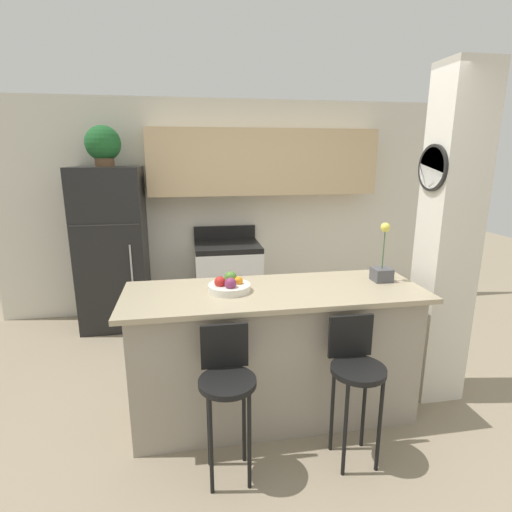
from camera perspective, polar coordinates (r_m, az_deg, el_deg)
The scene contains 11 objects.
ground_plane at distance 3.29m, azimuth 2.52°, elevation -21.40°, with size 14.00×14.00×0.00m, color gray.
wall_back at distance 4.88m, azimuth -1.33°, elevation 9.55°, with size 5.60×0.38×2.55m.
pillar_right at distance 3.36m, azimuth 25.69°, elevation 1.96°, with size 0.38×0.33×2.55m.
counter_bar at distance 3.02m, azimuth 2.62°, elevation -13.69°, with size 2.12×0.74×0.99m.
refrigerator at distance 4.72m, azimuth -19.81°, elevation 0.94°, with size 0.72×0.63×1.80m.
stove_range at distance 4.78m, azimuth -4.03°, elevation -3.52°, with size 0.75×0.65×1.07m.
bar_stool_left at distance 2.46m, azimuth -4.20°, elevation -17.56°, with size 0.34×0.34×0.94m.
bar_stool_right at distance 2.64m, azimuth 14.05°, elevation -15.55°, with size 0.34×0.34×0.94m.
potted_plant_on_fridge at distance 4.61m, azimuth -21.01°, elevation 14.63°, with size 0.37×0.37×0.42m.
orchid_vase at distance 3.14m, azimuth 17.58°, elevation -1.50°, with size 0.13×0.13×0.44m.
fruit_bowl at distance 2.79m, azimuth -3.85°, elevation -4.23°, with size 0.30×0.30×0.12m.
Camera 1 is at (-0.59, -2.61, 1.91)m, focal length 28.00 mm.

